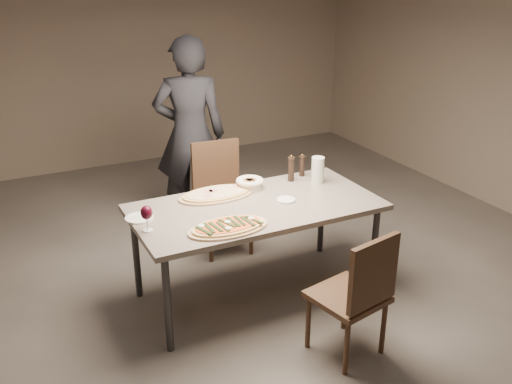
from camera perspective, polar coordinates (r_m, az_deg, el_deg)
name	(u,v)px	position (r m, az deg, el deg)	size (l,w,h in m)	color
room	(256,118)	(3.94, 0.00, 7.42)	(7.00, 7.00, 7.00)	#5A534D
dining_table	(256,212)	(4.18, 0.00, -1.99)	(1.80, 0.90, 0.75)	slate
zucchini_pizza	(228,227)	(3.78, -2.80, -3.49)	(0.56, 0.31, 0.05)	tan
ham_pizza	(217,194)	(4.31, -3.97, -0.21)	(0.59, 0.33, 0.04)	tan
bread_basket	(250,183)	(4.43, -0.63, 0.94)	(0.22, 0.22, 0.08)	beige
oil_dish	(286,200)	(4.22, 3.00, -0.79)	(0.14, 0.14, 0.02)	white
pepper_mill_left	(302,166)	(4.69, 4.63, 2.66)	(0.05, 0.05, 0.19)	black
pepper_mill_right	(291,169)	(4.57, 3.53, 2.35)	(0.06, 0.06, 0.22)	black
carafe	(318,170)	(4.56, 6.19, 2.21)	(0.10, 0.10, 0.21)	silver
wine_glass	(147,213)	(3.78, -10.89, -2.12)	(0.08, 0.08, 0.18)	silver
side_plate	(139,218)	(4.01, -11.60, -2.56)	(0.19, 0.19, 0.01)	white
chair_near	(358,290)	(3.65, 10.19, -9.66)	(0.50, 0.50, 0.89)	#412B1B
chair_far	(220,190)	(5.01, -3.61, 0.20)	(0.48, 0.48, 0.95)	#412B1B
diner	(190,135)	(5.31, -6.62, 5.70)	(0.66, 0.44, 1.81)	black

